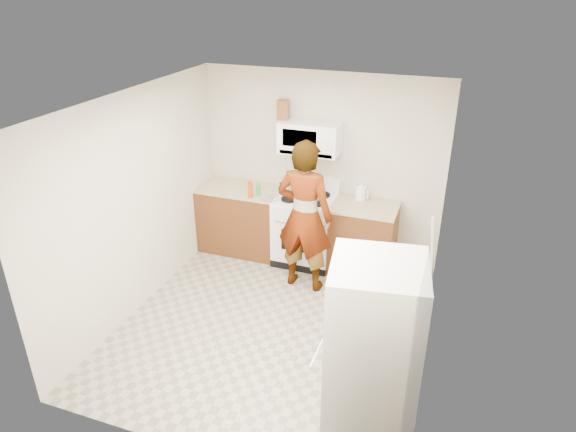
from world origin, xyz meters
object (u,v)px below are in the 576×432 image
at_px(fridge, 372,358).
at_px(saucepan, 295,188).
at_px(microwave, 310,137).
at_px(kettle, 361,193).
at_px(gas_range, 306,228).
at_px(person, 305,217).

bearing_deg(fridge, saucepan, 111.33).
height_order(microwave, kettle, microwave).
xyz_separation_m(gas_range, saucepan, (-0.18, 0.08, 0.52)).
bearing_deg(kettle, microwave, 176.12).
bearing_deg(microwave, kettle, 3.83).
height_order(gas_range, microwave, microwave).
bearing_deg(microwave, saucepan, -166.21).
xyz_separation_m(microwave, person, (0.17, -0.72, -0.75)).
relative_size(microwave, fridge, 0.45).
distance_m(microwave, fridge, 3.23).
bearing_deg(saucepan, kettle, 5.92).
bearing_deg(gas_range, person, -73.81).
relative_size(person, kettle, 11.53).
height_order(gas_range, person, person).
xyz_separation_m(person, kettle, (0.51, 0.77, 0.07)).
relative_size(gas_range, saucepan, 5.50).
distance_m(fridge, kettle, 2.92).
distance_m(gas_range, kettle, 0.88).
xyz_separation_m(gas_range, person, (0.17, -0.59, 0.46)).
xyz_separation_m(gas_range, kettle, (0.68, 0.17, 0.53)).
bearing_deg(gas_range, saucepan, 154.27).
xyz_separation_m(fridge, saucepan, (-1.57, 2.74, 0.16)).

